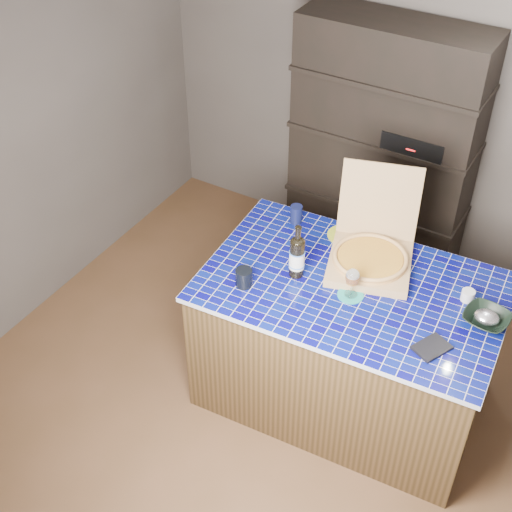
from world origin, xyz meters
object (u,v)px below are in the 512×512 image
Objects in this scene: mead_bottle at (297,256)px; bowl at (486,319)px; kitchen_island at (347,343)px; pizza_box at (371,254)px; wine_glass at (352,278)px; dvd_case at (432,348)px.

mead_bottle is 1.44× the size of bowl.
pizza_box reaches higher than kitchen_island.
mead_bottle is at bearing 178.98° from wine_glass.
bowl is (0.17, 0.30, 0.02)m from dvd_case.
pizza_box is at bearing 93.19° from wine_glass.
dvd_case is at bearing -10.46° from mead_bottle.
kitchen_island is 9.61× the size of wine_glass.
dvd_case is at bearing -57.16° from pizza_box.
wine_glass is (0.32, -0.01, -0.00)m from mead_bottle.
mead_bottle is at bearing -154.49° from pizza_box.
kitchen_island is 0.64m from mead_bottle.
mead_bottle is at bearing -171.18° from bowl.
kitchen_island is 0.71m from dvd_case.
pizza_box reaches higher than mead_bottle.
pizza_box is 1.98× the size of mead_bottle.
kitchen_island is 0.54m from pizza_box.
pizza_box is (0.00, 0.21, 0.50)m from kitchen_island.
mead_bottle is (-0.31, -0.07, 0.56)m from kitchen_island.
pizza_box is at bearing 165.32° from dvd_case.
mead_bottle is 0.84m from dvd_case.
pizza_box is 2.86× the size of bowl.
dvd_case is at bearing -27.23° from kitchen_island.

